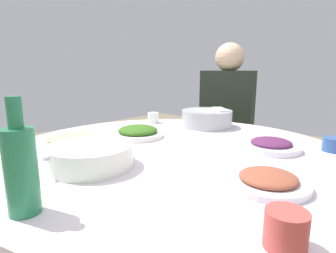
# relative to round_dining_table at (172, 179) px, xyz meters

# --- Properties ---
(round_dining_table) EXTENTS (1.33, 1.33, 0.75)m
(round_dining_table) POSITION_rel_round_dining_table_xyz_m (0.00, 0.00, 0.00)
(round_dining_table) COLOR #99999E
(round_dining_table) RESTS_ON ground
(rice_bowl) EXTENTS (0.26, 0.26, 0.10)m
(rice_bowl) POSITION_rel_round_dining_table_xyz_m (-0.45, -0.16, 0.16)
(rice_bowl) COLOR #B2B5BA
(rice_bowl) RESTS_ON round_dining_table
(soup_bowl) EXTENTS (0.29, 0.26, 0.07)m
(soup_bowl) POSITION_rel_round_dining_table_xyz_m (0.31, -0.06, 0.15)
(soup_bowl) COLOR white
(soup_bowl) RESTS_ON round_dining_table
(dish_greens) EXTENTS (0.22, 0.22, 0.05)m
(dish_greens) POSITION_rel_round_dining_table_xyz_m (-0.04, -0.25, 0.14)
(dish_greens) COLOR white
(dish_greens) RESTS_ON round_dining_table
(dish_eggplant) EXTENTS (0.22, 0.22, 0.05)m
(dish_eggplant) POSITION_rel_round_dining_table_xyz_m (-0.26, 0.27, 0.14)
(dish_eggplant) COLOR white
(dish_eggplant) RESTS_ON round_dining_table
(dish_stirfry) EXTENTS (0.21, 0.21, 0.04)m
(dish_stirfry) POSITION_rel_round_dining_table_xyz_m (0.08, 0.41, 0.13)
(dish_stirfry) COLOR white
(dish_stirfry) RESTS_ON round_dining_table
(dish_noodles) EXTENTS (0.24, 0.24, 0.04)m
(dish_noodles) POSITION_rel_round_dining_table_xyz_m (0.22, -0.36, 0.13)
(dish_noodles) COLOR white
(dish_noodles) RESTS_ON round_dining_table
(green_bottle) EXTENTS (0.07, 0.07, 0.25)m
(green_bottle) POSITION_rel_round_dining_table_xyz_m (0.56, 0.08, 0.22)
(green_bottle) COLOR #277C4F
(green_bottle) RESTS_ON round_dining_table
(tea_cup_near) EXTENTS (0.08, 0.08, 0.05)m
(tea_cup_near) POSITION_rel_round_dining_table_xyz_m (-0.39, 0.45, 0.14)
(tea_cup_near) COLOR #2F5497
(tea_cup_near) RESTS_ON round_dining_table
(tea_cup_far) EXTENTS (0.06, 0.06, 0.06)m
(tea_cup_far) POSITION_rel_round_dining_table_xyz_m (-0.33, -0.44, 0.15)
(tea_cup_far) COLOR white
(tea_cup_far) RESTS_ON round_dining_table
(tea_cup_side) EXTENTS (0.07, 0.07, 0.07)m
(tea_cup_side) POSITION_rel_round_dining_table_xyz_m (0.30, 0.53, 0.15)
(tea_cup_side) COLOR #CA4941
(tea_cup_side) RESTS_ON round_dining_table
(stool_for_diner_left) EXTENTS (0.35, 0.35, 0.47)m
(stool_for_diner_left) POSITION_rel_round_dining_table_xyz_m (-0.89, -0.30, -0.40)
(stool_for_diner_left) COLOR brown
(stool_for_diner_left) RESTS_ON ground
(diner_left) EXTENTS (0.42, 0.41, 0.76)m
(diner_left) POSITION_rel_round_dining_table_xyz_m (-0.89, -0.30, 0.15)
(diner_left) COLOR #2D333D
(diner_left) RESTS_ON stool_for_diner_left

